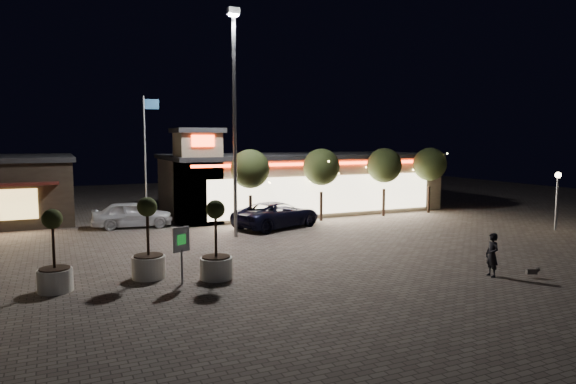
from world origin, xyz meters
name	(u,v)px	position (x,y,z in m)	size (l,w,h in m)	color
ground	(253,275)	(0.00, 0.00, 0.00)	(90.00, 90.00, 0.00)	#6B6057
retail_building	(297,182)	(9.51, 15.82, 2.21)	(20.40, 8.40, 6.10)	tan
floodlight_pole	(234,109)	(2.00, 8.00, 7.02)	(0.60, 0.40, 12.38)	gray
flagpole	(147,150)	(-1.90, 13.00, 4.74)	(0.95, 0.10, 8.00)	white
lamp_post_east	(557,189)	(20.00, 2.00, 2.46)	(0.36, 0.36, 3.48)	gray
string_tree_a	(250,169)	(4.00, 11.00, 3.56)	(2.42, 2.42, 4.79)	#332319
string_tree_b	(321,167)	(9.00, 11.00, 3.56)	(2.42, 2.42, 4.79)	#332319
string_tree_c	(384,166)	(14.00, 11.00, 3.56)	(2.42, 2.42, 4.79)	#332319
string_tree_d	(430,164)	(18.00, 11.00, 3.56)	(2.42, 2.42, 4.79)	#332319
pickup_truck	(277,214)	(5.30, 9.81, 0.80)	(2.67, 5.79, 1.61)	black
white_sedan	(133,214)	(-2.77, 13.52, 0.82)	(1.93, 4.79, 1.63)	silver
pedestrian	(492,255)	(8.53, -4.09, 0.87)	(0.63, 0.42, 1.74)	black
dog	(534,271)	(9.88, -4.91, 0.28)	(0.51, 0.34, 0.28)	#59514C
planter_left	(54,266)	(-7.19, 0.95, 0.92)	(1.21, 1.21, 2.97)	white
planter_mid	(148,253)	(-3.85, 1.36, 0.99)	(1.30, 1.30, 3.19)	white
planter_right	(216,255)	(-1.48, 0.15, 0.95)	(1.26, 1.26, 3.09)	white
valet_sign	(181,244)	(-2.87, -0.05, 1.52)	(0.68, 0.35, 2.17)	gray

